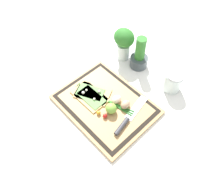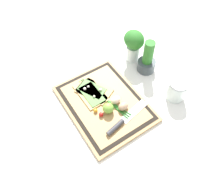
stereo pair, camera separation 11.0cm
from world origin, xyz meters
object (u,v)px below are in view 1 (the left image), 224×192
Objects in this scene: egg_pink at (116,99)px; lime at (111,109)px; knife at (126,121)px; herb_pot at (139,57)px; cherry_tomato_yellow at (99,113)px; sauce_jar at (173,82)px; pizza_slice_far at (92,93)px; egg_brown at (125,104)px; cherry_tomato_red at (105,116)px; pizza_slice_near at (90,96)px; herb_glass at (124,42)px.

egg_pink is 0.98× the size of lime.
knife is 1.33× the size of herb_pot.
lime is 2.68× the size of cherry_tomato_yellow.
sauce_jar is (0.13, 0.28, 0.01)m from egg_pink.
pizza_slice_far is 0.23m from knife.
cherry_tomato_red is at bearing -102.64° from egg_brown.
cherry_tomato_red is at bearing -147.65° from knife.
pizza_slice_near is 8.24× the size of cherry_tomato_red.
lime reaches higher than knife.
lime is at bearing -111.82° from egg_brown.
sauce_jar reaches higher than lime.
herb_glass is (-0.11, -0.01, 0.05)m from herb_pot.
knife and cherry_tomato_red have the same top height.
pizza_slice_near is at bearing 170.14° from cherry_tomato_red.
pizza_slice_near is 0.90× the size of pizza_slice_far.
egg_brown is 0.07m from lime.
egg_pink reaches higher than cherry_tomato_red.
pizza_slice_far is at bearing -74.12° from herb_glass.
pizza_slice_far is at bearing 153.11° from cherry_tomato_yellow.
pizza_slice_far is 9.19× the size of cherry_tomato_red.
sauce_jar is at bearing 53.42° from pizza_slice_far.
lime is at bearing -69.44° from herb_pot.
egg_brown is 1.00× the size of egg_pink.
pizza_slice_near is 0.14m from cherry_tomato_red.
lime is at bearing 93.50° from cherry_tomato_red.
pizza_slice_near is 0.23m from knife.
knife is at bearing -43.65° from herb_glass.
cherry_tomato_red is at bearing 16.88° from cherry_tomato_yellow.
knife is at bearing 2.03° from pizza_slice_far.
cherry_tomato_yellow is (-0.06, -0.12, -0.01)m from egg_brown.
herb_pot is at bearing 88.20° from pizza_slice_near.
sauce_jar is (0.23, 0.00, -0.02)m from herb_pot.
sauce_jar reaches higher than egg_pink.
pizza_slice_near reaches higher than cherry_tomato_red.
pizza_slice_far is 0.19m from egg_brown.
pizza_slice_near reaches higher than cherry_tomato_yellow.
lime is 0.28× the size of herb_pot.
knife is 0.39m from herb_pot.
sauce_jar is at bearing 74.07° from egg_brown.
pizza_slice_near is 3.47× the size of egg_pink.
knife reaches higher than cherry_tomato_yellow.
herb_pot is (0.01, 0.36, 0.04)m from pizza_slice_near.
herb_glass is (-0.09, 0.32, 0.09)m from pizza_slice_far.
pizza_slice_near is 0.95× the size of herb_glass.
herb_glass is at bearing 136.35° from knife.
herb_glass is (-0.26, 0.25, 0.08)m from egg_brown.
cherry_tomato_red is (0.03, -0.10, -0.01)m from egg_pink.
egg_pink is at bearing 104.28° from cherry_tomato_red.
herb_pot reaches higher than pizza_slice_far.
cherry_tomato_red is 0.11× the size of herb_pot.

